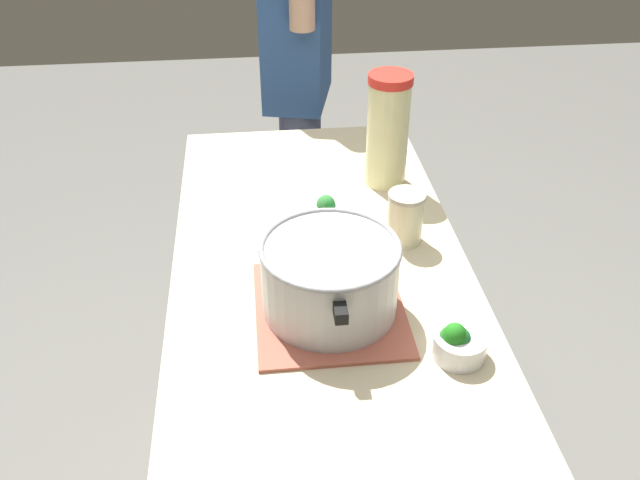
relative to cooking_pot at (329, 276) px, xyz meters
The scene contains 8 objects.
counter_slab 0.59m from the cooking_pot, ahead, with size 1.36×0.67×0.94m, color #C6B896.
dish_cloth 0.09m from the cooking_pot, ahead, with size 0.33×0.30×0.01m, color #AE5A49.
cooking_pot is the anchor object (origin of this frame).
lemonade_pitcher 0.56m from the cooking_pot, 22.58° to the right, with size 0.11×0.11×0.30m.
mason_jar 0.31m from the cooking_pot, 41.52° to the right, with size 0.09×0.09×0.13m.
broccoli_bowl_front 0.28m from the cooking_pot, 125.00° to the right, with size 0.10×0.10×0.08m.
broccoli_bowl_center 0.35m from the cooking_pot, ahead, with size 0.14×0.14×0.07m.
person_cook 1.24m from the cooking_pot, ahead, with size 0.50×0.27×1.70m.
Camera 1 is at (-1.24, 0.14, 1.86)m, focal length 38.08 mm.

